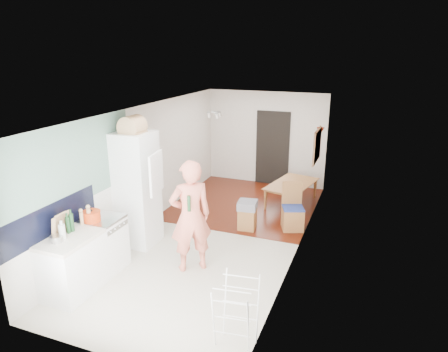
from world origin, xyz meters
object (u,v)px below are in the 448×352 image
Objects in this scene: dining_table at (292,195)px; drying_rack at (236,314)px; dining_chair at (293,207)px; person at (190,207)px; stool at (247,219)px.

dining_table is 1.41× the size of drying_rack.
dining_table is 1.43m from dining_chair.
person is 5.04× the size of stool.
dining_table is at bearing 80.73° from dining_chair.
dining_chair is 2.21× the size of stool.
dining_chair is (0.29, -1.37, 0.27)m from dining_table.
person reaches higher than drying_rack.
person reaches higher than stool.
dining_chair is 1.09× the size of drying_rack.
drying_rack is (1.31, -1.45, -0.67)m from person.
stool is at bearing 178.65° from dining_chair.
drying_rack is (0.04, -3.57, -0.04)m from dining_chair.
stool is at bearing 97.84° from drying_rack.
stool is at bearing -141.91° from person.
person is 1.77× the size of dining_table.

